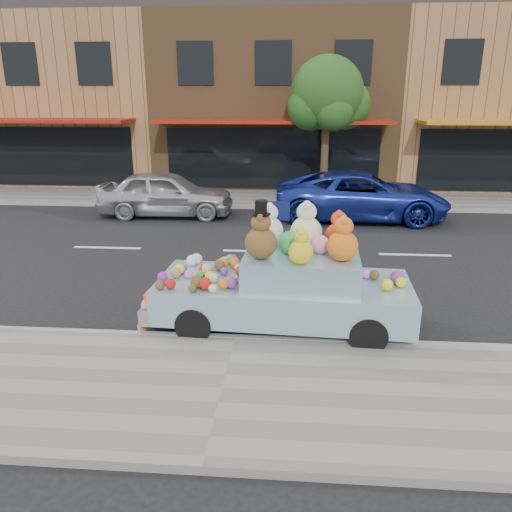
# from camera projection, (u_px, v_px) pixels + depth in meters

# --- Properties ---
(ground) EXTENTS (120.00, 120.00, 0.00)m
(ground) POSITION_uv_depth(u_px,v_px,m) (258.00, 251.00, 12.92)
(ground) COLOR black
(ground) RESTS_ON ground
(near_sidewalk) EXTENTS (60.00, 3.00, 0.12)m
(near_sidewalk) POSITION_uv_depth(u_px,v_px,m) (222.00, 392.00, 6.74)
(near_sidewalk) COLOR gray
(near_sidewalk) RESTS_ON ground
(far_sidewalk) EXTENTS (60.00, 3.00, 0.12)m
(far_sidewalk) POSITION_uv_depth(u_px,v_px,m) (270.00, 199.00, 19.06)
(far_sidewalk) COLOR gray
(far_sidewalk) RESTS_ON ground
(near_kerb) EXTENTS (60.00, 0.12, 0.13)m
(near_kerb) POSITION_uv_depth(u_px,v_px,m) (235.00, 339.00, 8.16)
(near_kerb) COLOR gray
(near_kerb) RESTS_ON ground
(far_kerb) EXTENTS (60.00, 0.12, 0.13)m
(far_kerb) POSITION_uv_depth(u_px,v_px,m) (268.00, 207.00, 17.64)
(far_kerb) COLOR gray
(far_kerb) RESTS_ON ground
(storefront_left) EXTENTS (10.00, 9.80, 7.30)m
(storefront_left) POSITION_uv_depth(u_px,v_px,m) (68.00, 99.00, 23.87)
(storefront_left) COLOR #9D6842
(storefront_left) RESTS_ON ground
(storefront_mid) EXTENTS (10.00, 9.80, 7.30)m
(storefront_mid) POSITION_uv_depth(u_px,v_px,m) (277.00, 99.00, 23.14)
(storefront_mid) COLOR brown
(storefront_mid) RESTS_ON ground
(storefront_right) EXTENTS (10.00, 9.80, 7.30)m
(storefront_right) POSITION_uv_depth(u_px,v_px,m) (499.00, 99.00, 22.40)
(storefront_right) COLOR #9D6842
(storefront_right) RESTS_ON ground
(street_tree) EXTENTS (3.00, 2.70, 5.22)m
(street_tree) POSITION_uv_depth(u_px,v_px,m) (328.00, 99.00, 17.83)
(street_tree) COLOR #38281C
(street_tree) RESTS_ON ground
(car_silver) EXTENTS (4.46, 1.92, 1.50)m
(car_silver) POSITION_uv_depth(u_px,v_px,m) (166.00, 194.00, 16.46)
(car_silver) COLOR #B2B3B7
(car_silver) RESTS_ON ground
(car_blue) EXTENTS (5.54, 2.64, 1.53)m
(car_blue) POSITION_uv_depth(u_px,v_px,m) (362.00, 196.00, 16.06)
(car_blue) COLOR #1C2D9B
(car_blue) RESTS_ON ground
(art_car) EXTENTS (4.57, 1.97, 2.30)m
(art_car) POSITION_uv_depth(u_px,v_px,m) (285.00, 283.00, 8.55)
(art_car) COLOR black
(art_car) RESTS_ON ground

